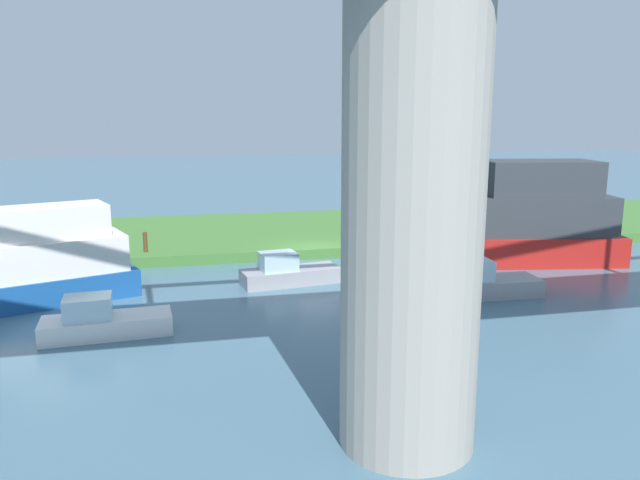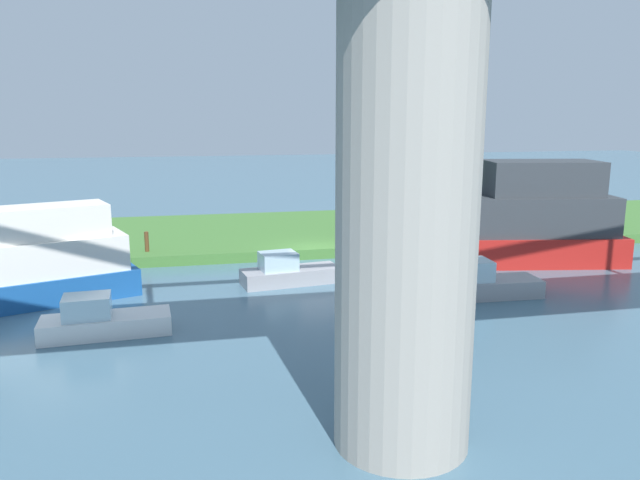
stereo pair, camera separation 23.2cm
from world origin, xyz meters
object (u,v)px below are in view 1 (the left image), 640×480
at_px(skiff_small, 516,221).
at_px(houseboat_blue, 103,321).
at_px(bridge_pylon, 412,216).
at_px(riverboat_paddlewheel, 33,265).
at_px(person_on_bank, 350,223).
at_px(mooring_post, 145,242).
at_px(pontoon_yellow, 479,283).
at_px(motorboat_red, 288,272).

bearing_deg(skiff_small, houseboat_blue, 19.25).
relative_size(bridge_pylon, houseboat_blue, 2.40).
height_order(riverboat_paddlewheel, houseboat_blue, riverboat_paddlewheel).
height_order(person_on_bank, riverboat_paddlewheel, riverboat_paddlewheel).
height_order(mooring_post, pontoon_yellow, pontoon_yellow).
height_order(skiff_small, riverboat_paddlewheel, skiff_small).
bearing_deg(houseboat_blue, person_on_bank, -134.31).
distance_m(person_on_bank, motorboat_red, 8.32).
distance_m(skiff_small, pontoon_yellow, 6.72).
relative_size(pontoon_yellow, houseboat_blue, 1.09).
bearing_deg(bridge_pylon, skiff_small, -127.05).
bearing_deg(person_on_bank, mooring_post, 8.79).
relative_size(person_on_bank, riverboat_paddlewheel, 0.17).
distance_m(person_on_bank, houseboat_blue, 16.29).
distance_m(mooring_post, houseboat_blue, 10.06).
xyz_separation_m(pontoon_yellow, houseboat_blue, (13.70, 1.35, -0.05)).
bearing_deg(pontoon_yellow, houseboat_blue, 5.65).
relative_size(houseboat_blue, motorboat_red, 0.96).
bearing_deg(skiff_small, person_on_bank, -38.76).
bearing_deg(bridge_pylon, riverboat_paddlewheel, -51.30).
distance_m(skiff_small, motorboat_red, 11.46).
bearing_deg(motorboat_red, riverboat_paddlewheel, 2.93).
relative_size(mooring_post, riverboat_paddlewheel, 0.12).
distance_m(pontoon_yellow, motorboat_red, 7.72).
distance_m(bridge_pylon, pontoon_yellow, 12.39).
xyz_separation_m(mooring_post, houseboat_blue, (0.83, 10.01, -0.50)).
height_order(pontoon_yellow, motorboat_red, pontoon_yellow).
distance_m(person_on_bank, mooring_post, 10.66).
relative_size(mooring_post, houseboat_blue, 0.23).
bearing_deg(skiff_small, pontoon_yellow, 48.76).
bearing_deg(person_on_bank, motorboat_red, 56.31).
xyz_separation_m(bridge_pylon, riverboat_paddlewheel, (9.95, -12.43, -3.44)).
xyz_separation_m(pontoon_yellow, motorboat_red, (6.93, -3.39, -0.04)).
height_order(person_on_bank, motorboat_red, person_on_bank).
distance_m(mooring_post, pontoon_yellow, 15.52).
relative_size(pontoon_yellow, motorboat_red, 1.05).
distance_m(bridge_pylon, person_on_bank, 20.61).
bearing_deg(pontoon_yellow, skiff_small, -131.24).
bearing_deg(person_on_bank, skiff_small, 141.24).
bearing_deg(riverboat_paddlewheel, houseboat_blue, 123.86).
distance_m(mooring_post, riverboat_paddlewheel, 6.85).
bearing_deg(motorboat_red, houseboat_blue, 35.04).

